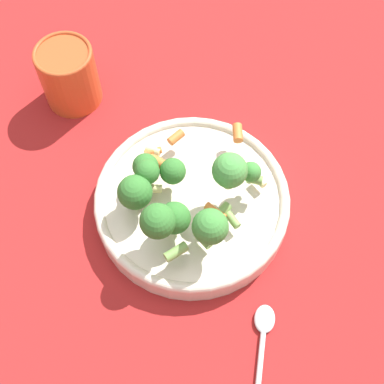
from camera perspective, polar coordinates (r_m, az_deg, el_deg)
ground_plane at (r=0.74m, az=0.00°, el=-1.79°), size 3.00×3.00×0.00m
bowl at (r=0.72m, az=0.00°, el=-1.07°), size 0.26×0.26×0.04m
pasta_salad at (r=0.66m, az=-1.39°, el=-0.34°), size 0.22×0.17×0.08m
cup at (r=0.83m, az=-13.01°, el=12.07°), size 0.08×0.08×0.10m
spoon at (r=0.68m, az=7.37°, el=-16.91°), size 0.19×0.07×0.01m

